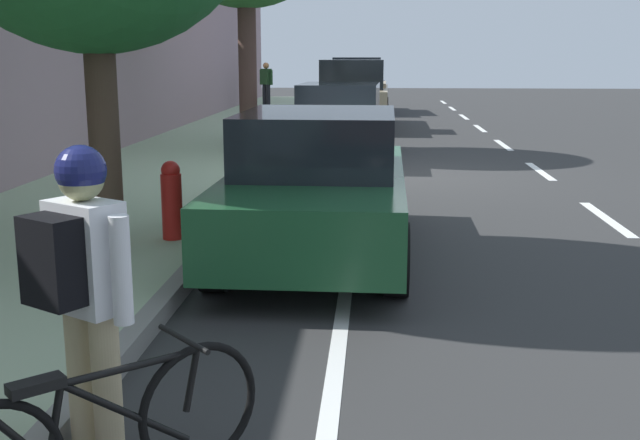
% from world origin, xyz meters
% --- Properties ---
extents(ground, '(73.01, 73.01, 0.00)m').
position_xyz_m(ground, '(0.00, 0.00, 0.00)').
color(ground, '#2F2F2F').
extents(sidewalk, '(3.52, 45.63, 0.16)m').
position_xyz_m(sidewalk, '(4.04, 0.00, 0.08)').
color(sidewalk, '#9CB08D').
rests_on(sidewalk, ground).
extents(curb_edge, '(0.16, 45.63, 0.16)m').
position_xyz_m(curb_edge, '(2.20, 0.00, 0.08)').
color(curb_edge, gray).
rests_on(curb_edge, ground).
extents(lane_stripe_centre, '(0.14, 44.20, 0.01)m').
position_xyz_m(lane_stripe_centre, '(-2.53, -0.72, 0.00)').
color(lane_stripe_centre, white).
rests_on(lane_stripe_centre, ground).
extents(lane_stripe_bike_edge, '(0.12, 45.63, 0.01)m').
position_xyz_m(lane_stripe_bike_edge, '(0.73, 0.00, 0.00)').
color(lane_stripe_bike_edge, white).
rests_on(lane_stripe_bike_edge, ground).
extents(building_facade, '(0.50, 45.63, 4.70)m').
position_xyz_m(building_facade, '(6.06, 0.00, 2.35)').
color(building_facade, gray).
rests_on(building_facade, ground).
extents(parked_suv_dark_blue_nearest, '(2.18, 4.80, 1.99)m').
position_xyz_m(parked_suv_dark_blue_nearest, '(1.25, -15.36, 1.03)').
color(parked_suv_dark_blue_nearest, navy).
rests_on(parked_suv_dark_blue_nearest, ground).
extents(parked_pickup_tan_second, '(2.08, 5.33, 1.95)m').
position_xyz_m(parked_pickup_tan_second, '(1.13, -9.03, 0.90)').
color(parked_pickup_tan_second, tan).
rests_on(parked_pickup_tan_second, ground).
extents(parked_sedan_white_mid, '(1.97, 4.46, 1.52)m').
position_xyz_m(parked_sedan_white_mid, '(1.22, -2.24, 0.75)').
color(parked_sedan_white_mid, white).
rests_on(parked_sedan_white_mid, ground).
extents(parked_sedan_green_far, '(1.89, 4.43, 1.52)m').
position_xyz_m(parked_sedan_green_far, '(1.07, 5.59, 0.75)').
color(parked_sedan_green_far, '#1E512D').
rests_on(parked_sedan_green_far, ground).
extents(bicycle_at_curb, '(1.27, 1.22, 0.74)m').
position_xyz_m(bicycle_at_curb, '(1.74, 10.34, 0.36)').
color(bicycle_at_curb, black).
rests_on(bicycle_at_curb, ground).
extents(cyclist_with_backpack, '(0.55, 0.52, 1.66)m').
position_xyz_m(cyclist_with_backpack, '(1.95, 9.92, 1.01)').
color(cyclist_with_backpack, '#C6B284').
rests_on(cyclist_with_backpack, ground).
extents(pedestrian_on_phone, '(0.54, 0.40, 1.64)m').
position_xyz_m(pedestrian_on_phone, '(4.63, -15.96, 1.08)').
color(pedestrian_on_phone, black).
rests_on(pedestrian_on_phone, sidewalk).
extents(fire_hydrant, '(0.22, 0.22, 0.84)m').
position_xyz_m(fire_hydrant, '(2.63, 5.62, 0.58)').
color(fire_hydrant, red).
rests_on(fire_hydrant, sidewalk).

